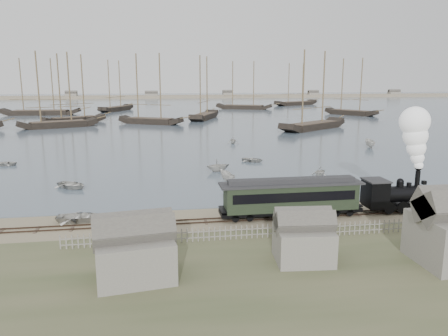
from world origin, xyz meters
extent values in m
plane|color=gray|center=(0.00, 0.00, 0.00)|extent=(600.00, 600.00, 0.00)
cube|color=#4B5B6B|center=(0.00, 170.00, 0.03)|extent=(600.00, 336.00, 0.06)
cube|color=#35261D|center=(0.00, -2.50, 0.10)|extent=(120.00, 0.08, 0.12)
cube|color=#35261D|center=(0.00, -1.50, 0.10)|extent=(120.00, 0.08, 0.12)
cube|color=#43362B|center=(0.00, -2.00, 0.03)|extent=(120.00, 1.80, 0.06)
cube|color=tan|center=(0.00, 250.00, 0.00)|extent=(500.00, 20.00, 1.80)
cube|color=black|center=(15.61, -2.00, 0.75)|extent=(7.32, 2.15, 0.27)
cylinder|color=black|center=(15.18, -2.00, 1.83)|extent=(4.52, 1.62, 1.62)
cube|color=black|center=(12.81, -2.00, 2.04)|extent=(1.94, 2.37, 2.48)
cube|color=#2C2C2F|center=(12.81, -2.00, 3.34)|extent=(2.15, 2.58, 0.13)
cylinder|color=black|center=(17.22, -2.00, 3.28)|extent=(0.47, 0.47, 1.72)
sphere|color=black|center=(15.39, -2.00, 3.09)|extent=(0.69, 0.69, 0.69)
cone|color=black|center=(19.05, -2.00, 0.64)|extent=(1.51, 2.15, 2.15)
cube|color=black|center=(17.98, -2.00, 2.91)|extent=(0.38, 0.38, 0.38)
cube|color=black|center=(4.21, -2.00, 0.70)|extent=(13.70, 2.25, 0.34)
cube|color=black|center=(4.21, -2.00, 2.07)|extent=(12.72, 2.45, 2.45)
cube|color=black|center=(4.21, -3.24, 2.31)|extent=(11.74, 0.06, 0.88)
cube|color=black|center=(4.21, -0.76, 2.31)|extent=(11.74, 0.06, 0.88)
cube|color=#2C2C2F|center=(4.21, -2.00, 3.34)|extent=(13.70, 2.64, 0.18)
cube|color=#2C2C2F|center=(4.21, -2.00, 3.63)|extent=(12.23, 1.17, 0.44)
imported|color=#BAB8B1|center=(-15.54, -0.13, 0.45)|extent=(3.40, 4.55, 0.90)
imported|color=#BAB8B1|center=(-18.57, 12.79, 0.49)|extent=(4.85, 5.05, 0.85)
imported|color=#BAB8B1|center=(0.27, 19.45, 0.96)|extent=(3.59, 3.95, 1.79)
imported|color=#BAB8B1|center=(0.52, 12.79, 0.72)|extent=(3.61, 1.98, 1.32)
imported|color=#BAB8B1|center=(6.75, 25.84, 0.42)|extent=(3.97, 4.28, 0.72)
imported|color=#BAB8B1|center=(13.46, 14.23, 0.74)|extent=(3.38, 3.42, 1.36)
imported|color=#BAB8B1|center=(31.93, 36.19, 0.83)|extent=(4.25, 2.41, 1.55)
imported|color=#BAB8B1|center=(-31.21, 28.89, 0.41)|extent=(2.70, 3.57, 0.70)
imported|color=#BAB8B1|center=(7.09, 45.30, 0.78)|extent=(2.95, 2.61, 1.45)
camera|label=1|loc=(-8.41, -40.67, 13.18)|focal=35.00mm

